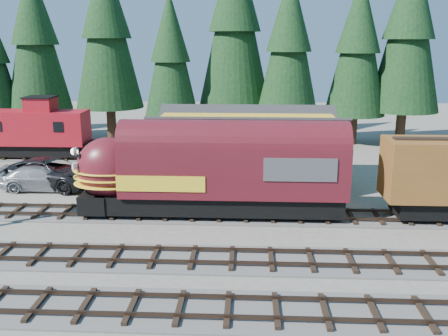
{
  "coord_description": "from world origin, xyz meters",
  "views": [
    {
      "loc": [
        0.1,
        -23.15,
        9.78
      ],
      "look_at": [
        -1.26,
        4.0,
        2.88
      ],
      "focal_mm": 40.0,
      "sensor_mm": 36.0,
      "label": 1
    }
  ],
  "objects_px": {
    "locomotive": "(205,175)",
    "pickup_truck_b": "(43,178)",
    "depot": "(247,144)",
    "pickup_truck_a": "(52,173)",
    "caboose": "(33,130)"
  },
  "relations": [
    {
      "from": "locomotive",
      "to": "pickup_truck_b",
      "type": "relative_size",
      "value": 2.76
    },
    {
      "from": "depot",
      "to": "caboose",
      "type": "relative_size",
      "value": 1.36
    },
    {
      "from": "caboose",
      "to": "pickup_truck_a",
      "type": "relative_size",
      "value": 1.33
    },
    {
      "from": "caboose",
      "to": "pickup_truck_a",
      "type": "distance_m",
      "value": 9.94
    },
    {
      "from": "locomotive",
      "to": "caboose",
      "type": "xyz_separation_m",
      "value": [
        -15.95,
        14.0,
        -0.03
      ]
    },
    {
      "from": "depot",
      "to": "pickup_truck_b",
      "type": "bearing_deg",
      "value": -172.57
    },
    {
      "from": "pickup_truck_b",
      "to": "caboose",
      "type": "bearing_deg",
      "value": 23.82
    },
    {
      "from": "locomotive",
      "to": "caboose",
      "type": "height_order",
      "value": "caboose"
    },
    {
      "from": "caboose",
      "to": "pickup_truck_a",
      "type": "xyz_separation_m",
      "value": [
        4.86,
        -8.55,
        -1.47
      ]
    },
    {
      "from": "locomotive",
      "to": "pickup_truck_a",
      "type": "bearing_deg",
      "value": 153.82
    },
    {
      "from": "locomotive",
      "to": "pickup_truck_b",
      "type": "height_order",
      "value": "locomotive"
    },
    {
      "from": "caboose",
      "to": "locomotive",
      "type": "bearing_deg",
      "value": -41.28
    },
    {
      "from": "depot",
      "to": "caboose",
      "type": "xyz_separation_m",
      "value": [
        -18.31,
        7.5,
        -0.51
      ]
    },
    {
      "from": "depot",
      "to": "pickup_truck_a",
      "type": "height_order",
      "value": "depot"
    },
    {
      "from": "depot",
      "to": "pickup_truck_a",
      "type": "bearing_deg",
      "value": -175.55
    }
  ]
}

